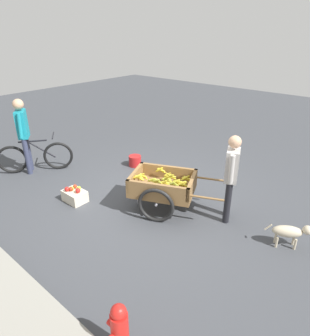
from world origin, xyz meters
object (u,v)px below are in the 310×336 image
fruit_cart (163,187)px  plastic_bucket (135,161)px  cyclist_person (23,130)px  apple_crate (75,195)px  vendor_person (231,172)px  fire_hydrant (119,330)px  dog (290,232)px  bicycle (35,157)px

fruit_cart → plastic_bucket: (1.69, -1.01, -0.32)m
cyclist_person → apple_crate: size_ratio=3.82×
vendor_person → plastic_bucket: vendor_person is taller
cyclist_person → fire_hydrant: bearing=161.1°
plastic_bucket → dog: bearing=170.8°
fire_hydrant → fruit_cart: bearing=-60.0°
cyclist_person → plastic_bucket: cyclist_person is taller
dog → fruit_cart: bearing=10.8°
vendor_person → dog: bearing=176.7°
cyclist_person → vendor_person: bearing=-164.0°
dog → fire_hydrant: bearing=75.3°
fruit_cart → dog: 2.16m
plastic_bucket → apple_crate: (-0.25, 1.92, -0.00)m
bicycle → cyclist_person: size_ratio=0.82×
fruit_cart → bicycle: bicycle is taller
fruit_cart → dog: size_ratio=3.03×
cyclist_person → apple_crate: cyclist_person is taller
dog → fire_hydrant: fire_hydrant is taller
fire_hydrant → plastic_bucket: fire_hydrant is taller
bicycle → apple_crate: size_ratio=3.12×
fruit_cart → fire_hydrant: 2.76m
fire_hydrant → plastic_bucket: (3.07, -3.40, -0.21)m
fire_hydrant → apple_crate: 3.20m
cyclist_person → plastic_bucket: bearing=-132.0°
cyclist_person → plastic_bucket: size_ratio=5.70×
vendor_person → cyclist_person: (4.35, 1.24, 0.11)m
vendor_person → dog: 1.24m
bicycle → plastic_bucket: bearing=-132.4°
fruit_cart → apple_crate: 1.73m
fruit_cart → fire_hydrant: bearing=120.0°
plastic_bucket → apple_crate: size_ratio=0.67×
cyclist_person → dog: bearing=-167.7°
fruit_cart → bicycle: bearing=11.6°
bicycle → dog: bearing=-168.8°
bicycle → dog: 5.44m
vendor_person → plastic_bucket: (2.73, -0.55, -0.78)m
plastic_bucket → apple_crate: 1.93m
bicycle → fire_hydrant: 4.92m
dog → plastic_bucket: size_ratio=2.03×
cyclist_person → dog: size_ratio=2.80×
cyclist_person → dog: cyclist_person is taller
bicycle → fire_hydrant: bicycle is taller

